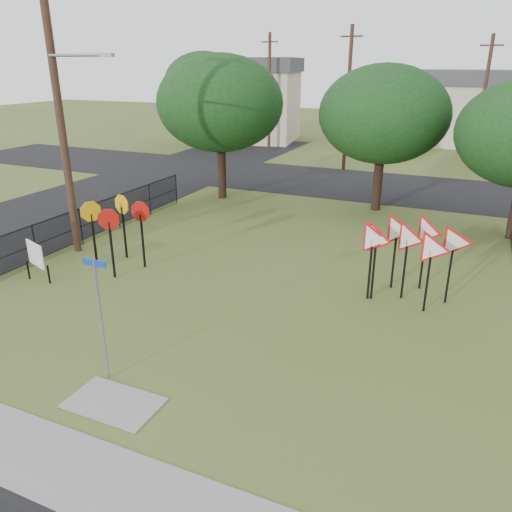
{
  "coord_description": "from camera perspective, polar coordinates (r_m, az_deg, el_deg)",
  "views": [
    {
      "loc": [
        6.35,
        -9.16,
        6.77
      ],
      "look_at": [
        0.9,
        3.0,
        1.6
      ],
      "focal_mm": 35.0,
      "sensor_mm": 36.0,
      "label": 1
    }
  ],
  "objects": [
    {
      "name": "tree_near_left",
      "position": [
        26.31,
        -4.12,
        16.99
      ],
      "size": [
        6.4,
        6.4,
        7.27
      ],
      "color": "black",
      "rests_on": "ground"
    },
    {
      "name": "fence_run",
      "position": [
        21.62,
        -17.35,
        4.16
      ],
      "size": [
        0.05,
        11.55,
        1.5
      ],
      "color": "black",
      "rests_on": "ground"
    },
    {
      "name": "sidewalk",
      "position": [
        10.51,
        -22.53,
        -20.76
      ],
      "size": [
        30.0,
        1.6,
        0.02
      ],
      "primitive_type": "cube",
      "color": "gray",
      "rests_on": "ground"
    },
    {
      "name": "curb_pad",
      "position": [
        11.47,
        -15.94,
        -15.84
      ],
      "size": [
        2.0,
        1.2,
        0.02
      ],
      "primitive_type": "cube",
      "color": "gray",
      "rests_on": "ground"
    },
    {
      "name": "far_pole_a",
      "position": [
        34.26,
        10.44,
        17.25
      ],
      "size": [
        1.4,
        0.24,
        9.0
      ],
      "color": "#462B20",
      "rests_on": "ground"
    },
    {
      "name": "tree_far_left",
      "position": [
        45.11,
        -5.92,
        19.08
      ],
      "size": [
        6.8,
        6.8,
        7.73
      ],
      "color": "black",
      "rests_on": "ground"
    },
    {
      "name": "house_left",
      "position": [
        47.81,
        -1.17,
        17.47
      ],
      "size": [
        10.58,
        8.88,
        7.2
      ],
      "color": "beige",
      "rests_on": "ground"
    },
    {
      "name": "info_board",
      "position": [
        17.76,
        -23.89,
        0.05
      ],
      "size": [
        1.04,
        0.4,
        1.36
      ],
      "color": "black",
      "rests_on": "ground"
    },
    {
      "name": "stop_sign_cluster",
      "position": [
        17.78,
        -15.69,
        4.15
      ],
      "size": [
        2.14,
        1.94,
        2.41
      ],
      "color": "black",
      "rests_on": "ground"
    },
    {
      "name": "ground",
      "position": [
        13.04,
        -9.2,
        -10.38
      ],
      "size": [
        140.0,
        140.0,
        0.0
      ],
      "primitive_type": "plane",
      "color": "#41531F"
    },
    {
      "name": "yield_sign_cluster",
      "position": [
        15.43,
        17.06,
        1.58
      ],
      "size": [
        3.29,
        1.99,
        2.49
      ],
      "color": "black",
      "rests_on": "ground"
    },
    {
      "name": "far_pole_b",
      "position": [
        37.24,
        24.5,
        15.68
      ],
      "size": [
        1.4,
        0.24,
        8.5
      ],
      "color": "#462B20",
      "rests_on": "ground"
    },
    {
      "name": "utility_pole_main",
      "position": [
        19.32,
        -21.45,
        15.2
      ],
      "size": [
        3.55,
        0.33,
        10.0
      ],
      "color": "#462B20",
      "rests_on": "ground"
    },
    {
      "name": "tree_near_mid",
      "position": [
        24.64,
        14.39,
        15.39
      ],
      "size": [
        6.0,
        6.0,
        6.8
      ],
      "color": "black",
      "rests_on": "ground"
    },
    {
      "name": "street_far",
      "position": [
        30.59,
        11.66,
        8.01
      ],
      "size": [
        60.0,
        8.0,
        0.02
      ],
      "primitive_type": "cube",
      "color": "black",
      "rests_on": "ground"
    },
    {
      "name": "street_name_sign",
      "position": [
        11.46,
        -17.36,
        -6.18
      ],
      "size": [
        0.61,
        0.06,
        2.93
      ],
      "color": "gray",
      "rests_on": "ground"
    },
    {
      "name": "street_left",
      "position": [
        27.37,
        -19.11,
        5.74
      ],
      "size": [
        8.0,
        50.0,
        0.02
      ],
      "primitive_type": "cube",
      "color": "black",
      "rests_on": "ground"
    },
    {
      "name": "far_pole_c",
      "position": [
        42.49,
        1.54,
        18.28
      ],
      "size": [
        1.4,
        0.24,
        9.0
      ],
      "color": "#462B20",
      "rests_on": "ground"
    },
    {
      "name": "house_mid",
      "position": [
        49.34,
        22.18,
        15.52
      ],
      "size": [
        8.4,
        8.4,
        6.2
      ],
      "color": "beige",
      "rests_on": "ground"
    }
  ]
}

